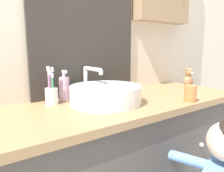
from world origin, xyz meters
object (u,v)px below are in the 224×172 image
at_px(toothbrush_holder, 52,94).
at_px(soap_dispenser, 64,88).
at_px(drinking_cup, 190,93).
at_px(sink_basin, 105,94).
at_px(teddy_bear, 188,78).

xyz_separation_m(toothbrush_holder, soap_dispenser, (0.08, 0.03, 0.02)).
height_order(soap_dispenser, drinking_cup, soap_dispenser).
bearing_deg(sink_basin, teddy_bear, 2.50).
distance_m(teddy_bear, drinking_cup, 0.46).
xyz_separation_m(sink_basin, toothbrush_holder, (-0.23, 0.14, 0.00)).
relative_size(toothbrush_holder, soap_dispenser, 1.15).
height_order(sink_basin, soap_dispenser, sink_basin).
bearing_deg(teddy_bear, drinking_cup, -143.83).
xyz_separation_m(toothbrush_holder, teddy_bear, (0.98, -0.11, 0.01)).
bearing_deg(toothbrush_holder, teddy_bear, -6.27).
relative_size(sink_basin, teddy_bear, 2.99).
xyz_separation_m(teddy_bear, drinking_cup, (-0.37, -0.27, -0.02)).
xyz_separation_m(soap_dispenser, drinking_cup, (0.53, -0.41, -0.02)).
bearing_deg(drinking_cup, toothbrush_holder, 148.24).
bearing_deg(sink_basin, toothbrush_holder, 148.76).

